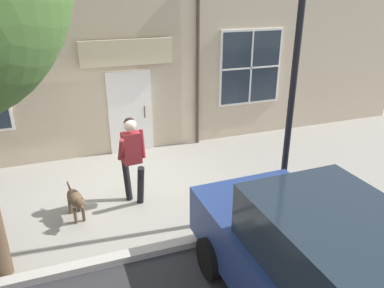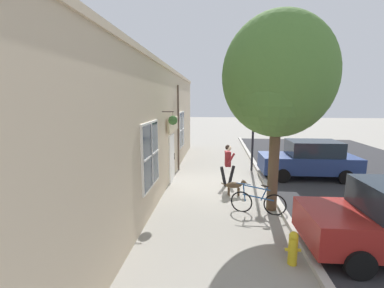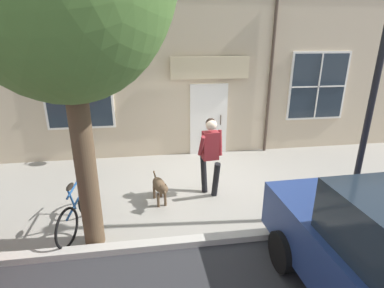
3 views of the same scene
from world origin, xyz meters
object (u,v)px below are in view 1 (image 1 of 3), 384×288
dog_on_leash (76,200)px  parked_car_mid_block (328,276)px  street_lamp (300,24)px  pedestrian_walking (132,152)px

dog_on_leash → parked_car_mid_block: size_ratio=0.24×
dog_on_leash → street_lamp: 4.87m
pedestrian_walking → parked_car_mid_block: pedestrian_walking is taller
dog_on_leash → parked_car_mid_block: 4.46m
pedestrian_walking → parked_car_mid_block: size_ratio=0.41×
pedestrian_walking → parked_car_mid_block: bearing=21.7°
pedestrian_walking → dog_on_leash: (0.25, -1.12, -0.67)m
dog_on_leash → parked_car_mid_block: parked_car_mid_block is taller
parked_car_mid_block → pedestrian_walking: bearing=-158.3°
pedestrian_walking → street_lamp: bearing=61.9°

